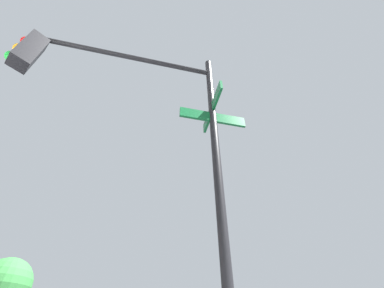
{
  "coord_description": "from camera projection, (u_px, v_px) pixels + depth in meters",
  "views": [
    {
      "loc": [
        -8.97,
        -5.28,
        1.46
      ],
      "look_at": [
        -7.26,
        -7.08,
        3.63
      ],
      "focal_mm": 21.65,
      "sensor_mm": 36.0,
      "label": 1
    }
  ],
  "objects": [
    {
      "name": "street_tree",
      "position": [
        2.0,
        286.0,
        13.34
      ],
      "size": [
        2.99,
        2.99,
        5.56
      ],
      "color": "#4C331E",
      "rests_on": "ground_plane"
    },
    {
      "name": "traffic_signal_near",
      "position": [
        125.0,
        104.0,
        3.52
      ],
      "size": [
        2.32,
        3.28,
        5.98
      ],
      "color": "black",
      "rests_on": "ground_plane"
    }
  ]
}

